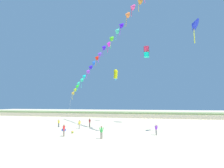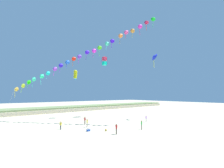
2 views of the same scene
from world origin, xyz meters
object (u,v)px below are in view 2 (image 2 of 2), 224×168
object	(u,v)px
beach_ball	(106,130)
person_near_left	(61,125)
beach_cooler	(88,130)
person_far_center	(87,122)
person_far_left	(116,128)
large_kite_mid_trail	(154,57)
large_kite_low_lead	(105,61)
person_near_right	(142,124)
person_far_right	(146,118)
large_kite_high_solo	(75,75)
person_mid_center	(85,120)

from	to	relation	value
beach_ball	person_near_left	bearing A→B (deg)	134.70
beach_cooler	person_far_center	bearing A→B (deg)	64.79
person_far_left	beach_cooler	world-z (taller)	person_far_left
person_far_left	large_kite_mid_trail	distance (m)	25.34
person_far_center	person_near_left	bearing A→B (deg)	167.42
large_kite_low_lead	beach_cooler	distance (m)	25.50
person_far_center	beach_ball	world-z (taller)	person_far_center
person_near_right	beach_ball	bearing A→B (deg)	150.12
person_far_left	beach_ball	size ratio (longest dim) A/B	4.58
person_far_left	large_kite_low_lead	distance (m)	26.71
large_kite_mid_trail	beach_cooler	world-z (taller)	large_kite_mid_trail
person_far_right	large_kite_low_lead	xyz separation A→B (m)	(-1.67, 14.52, 15.92)
person_far_right	large_kite_mid_trail	xyz separation A→B (m)	(6.20, 1.99, 16.06)
person_far_center	large_kite_high_solo	xyz separation A→B (m)	(3.74, 14.00, 11.34)
person_mid_center	person_far_right	bearing A→B (deg)	-26.62
beach_cooler	beach_ball	world-z (taller)	beach_cooler
person_near_left	person_far_center	size ratio (longest dim) A/B	0.97
person_far_left	large_kite_high_solo	world-z (taller)	large_kite_high_solo
person_near_right	beach_cooler	bearing A→B (deg)	148.24
large_kite_low_lead	large_kite_high_solo	world-z (taller)	large_kite_low_lead
person_near_right	large_kite_mid_trail	size ratio (longest dim) A/B	0.40
beach_cooler	person_near_left	bearing A→B (deg)	129.28
person_near_right	person_far_right	size ratio (longest dim) A/B	1.06
person_mid_center	person_near_left	bearing A→B (deg)	-164.32
beach_ball	person_mid_center	bearing A→B (deg)	90.63
person_far_left	beach_ball	distance (m)	2.90
person_mid_center	beach_ball	world-z (taller)	person_mid_center
beach_cooler	large_kite_low_lead	bearing A→B (deg)	46.23
beach_ball	person_near_right	bearing A→B (deg)	-29.88
person_far_center	large_kite_high_solo	distance (m)	18.40
person_near_right	beach_ball	world-z (taller)	person_near_right
person_near_left	person_far_left	size ratio (longest dim) A/B	0.92
person_far_left	person_far_right	bearing A→B (deg)	17.87
large_kite_mid_trail	beach_ball	distance (m)	25.39
large_kite_mid_trail	beach_cooler	distance (m)	27.10
person_near_right	beach_cooler	xyz separation A→B (m)	(-8.16, 5.05, -0.75)
large_kite_low_lead	large_kite_mid_trail	xyz separation A→B (m)	(7.87, -12.54, 0.14)
person_mid_center	person_far_left	size ratio (longest dim) A/B	1.00
beach_ball	person_far_center	bearing A→B (deg)	102.02
person_near_right	person_far_right	xyz separation A→B (m)	(6.90, 4.50, -0.05)
large_kite_high_solo	person_mid_center	bearing A→B (deg)	-103.90
person_near_left	beach_cooler	bearing A→B (deg)	-50.72
person_mid_center	beach_cooler	world-z (taller)	person_mid_center
person_near_right	person_far_right	bearing A→B (deg)	33.11
person_far_center	person_near_right	bearing A→B (deg)	-50.47
person_near_right	large_kite_low_lead	size ratio (longest dim) A/B	0.66
person_mid_center	person_far_left	xyz separation A→B (m)	(0.15, -10.37, -0.00)
person_near_right	person_far_center	bearing A→B (deg)	129.53
person_far_left	person_near_left	bearing A→B (deg)	124.25
person_far_left	large_kite_low_lead	world-z (taller)	large_kite_low_lead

